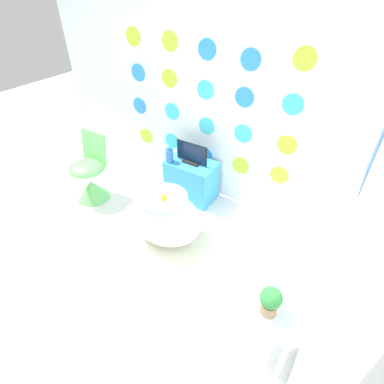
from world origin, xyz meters
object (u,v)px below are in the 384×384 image
at_px(tv, 192,154).
at_px(vase, 169,155).
at_px(bathtub, 165,217).
at_px(chair, 91,179).
at_px(potted_plant_left, 270,300).

xyz_separation_m(tv, vase, (-0.24, -0.12, -0.03)).
height_order(bathtub, chair, chair).
bearing_deg(potted_plant_left, chair, 165.22).
bearing_deg(tv, vase, -152.53).
bearing_deg(chair, potted_plant_left, -14.78).
height_order(vase, potted_plant_left, potted_plant_left).
relative_size(vase, potted_plant_left, 0.82).
xyz_separation_m(chair, vase, (0.80, 0.57, 0.31)).
bearing_deg(vase, potted_plant_left, -35.71).
bearing_deg(bathtub, chair, 176.25).
xyz_separation_m(tv, potted_plant_left, (1.48, -1.36, 0.03)).
height_order(chair, vase, chair).
bearing_deg(potted_plant_left, vase, 144.29).
bearing_deg(tv, bathtub, -78.21).
relative_size(bathtub, tv, 1.97).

